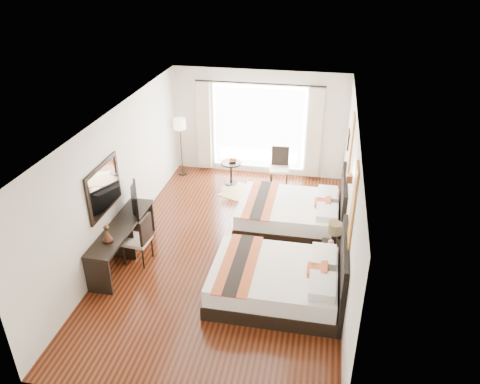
% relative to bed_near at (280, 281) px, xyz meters
% --- Properties ---
extents(floor, '(4.50, 7.50, 0.01)m').
position_rel_bed_near_xyz_m(floor, '(-1.16, 1.21, -0.34)').
color(floor, '#340E09').
rests_on(floor, ground).
extents(ceiling, '(4.50, 7.50, 0.02)m').
position_rel_bed_near_xyz_m(ceiling, '(-1.16, 1.21, 2.46)').
color(ceiling, white).
rests_on(ceiling, wall_headboard).
extents(wall_headboard, '(0.01, 7.50, 2.80)m').
position_rel_bed_near_xyz_m(wall_headboard, '(1.08, 1.21, 1.07)').
color(wall_headboard, silver).
rests_on(wall_headboard, floor).
extents(wall_desk, '(0.01, 7.50, 2.80)m').
position_rel_bed_near_xyz_m(wall_desk, '(-3.41, 1.21, 1.07)').
color(wall_desk, silver).
rests_on(wall_desk, floor).
extents(wall_window, '(4.50, 0.01, 2.80)m').
position_rel_bed_near_xyz_m(wall_window, '(-1.16, 4.95, 1.07)').
color(wall_window, silver).
rests_on(wall_window, floor).
extents(wall_entry, '(4.50, 0.01, 2.80)m').
position_rel_bed_near_xyz_m(wall_entry, '(-1.16, -2.54, 1.07)').
color(wall_entry, silver).
rests_on(wall_entry, floor).
extents(window_glass, '(2.40, 0.02, 2.20)m').
position_rel_bed_near_xyz_m(window_glass, '(-1.16, 4.94, 0.97)').
color(window_glass, white).
rests_on(window_glass, wall_window).
extents(sheer_curtain, '(2.30, 0.02, 2.10)m').
position_rel_bed_near_xyz_m(sheer_curtain, '(-1.16, 4.88, 0.97)').
color(sheer_curtain, white).
rests_on(sheer_curtain, wall_window).
extents(drape_left, '(0.35, 0.14, 2.35)m').
position_rel_bed_near_xyz_m(drape_left, '(-2.61, 4.84, 0.95)').
color(drape_left, beige).
rests_on(drape_left, floor).
extents(drape_right, '(0.35, 0.14, 2.35)m').
position_rel_bed_near_xyz_m(drape_right, '(0.29, 4.84, 0.95)').
color(drape_right, beige).
rests_on(drape_right, floor).
extents(art_panel_near, '(0.03, 0.50, 1.35)m').
position_rel_bed_near_xyz_m(art_panel_near, '(1.07, 0.00, 1.62)').
color(art_panel_near, '#8D3D14').
rests_on(art_panel_near, wall_headboard).
extents(art_panel_far, '(0.03, 0.50, 1.35)m').
position_rel_bed_near_xyz_m(art_panel_far, '(1.07, 2.38, 1.62)').
color(art_panel_far, '#8D3D14').
rests_on(art_panel_far, wall_headboard).
extents(wall_sconce, '(0.10, 0.14, 0.14)m').
position_rel_bed_near_xyz_m(wall_sconce, '(1.03, 1.04, 1.59)').
color(wall_sconce, '#3F2216').
rests_on(wall_sconce, wall_headboard).
extents(mirror_frame, '(0.04, 1.25, 0.95)m').
position_rel_bed_near_xyz_m(mirror_frame, '(-3.38, 0.55, 1.22)').
color(mirror_frame, black).
rests_on(mirror_frame, wall_desk).
extents(mirror_glass, '(0.01, 1.12, 0.82)m').
position_rel_bed_near_xyz_m(mirror_glass, '(-3.36, 0.55, 1.22)').
color(mirror_glass, white).
rests_on(mirror_glass, mirror_frame).
extents(bed_near, '(2.29, 1.79, 1.30)m').
position_rel_bed_near_xyz_m(bed_near, '(0.00, 0.00, 0.00)').
color(bed_near, black).
rests_on(bed_near, floor).
extents(bed_far, '(2.26, 1.76, 1.28)m').
position_rel_bed_near_xyz_m(bed_far, '(0.02, 2.38, -0.00)').
color(bed_far, black).
rests_on(bed_far, floor).
extents(nightstand, '(0.40, 0.49, 0.48)m').
position_rel_bed_near_xyz_m(nightstand, '(0.86, 1.04, -0.10)').
color(nightstand, black).
rests_on(nightstand, floor).
extents(table_lamp, '(0.27, 0.27, 0.43)m').
position_rel_bed_near_xyz_m(table_lamp, '(0.89, 1.12, 0.46)').
color(table_lamp, black).
rests_on(table_lamp, nightstand).
extents(vase, '(0.17, 0.17, 0.14)m').
position_rel_bed_near_xyz_m(vase, '(0.83, 0.86, 0.24)').
color(vase, black).
rests_on(vase, nightstand).
extents(console_desk, '(0.50, 2.20, 0.76)m').
position_rel_bed_near_xyz_m(console_desk, '(-3.15, 0.55, 0.04)').
color(console_desk, black).
rests_on(console_desk, floor).
extents(television, '(0.49, 0.87, 0.52)m').
position_rel_bed_near_xyz_m(television, '(-3.13, 1.10, 0.68)').
color(television, black).
rests_on(television, console_desk).
extents(bronze_figurine, '(0.26, 0.26, 0.30)m').
position_rel_bed_near_xyz_m(bronze_figurine, '(-3.15, -0.00, 0.57)').
color(bronze_figurine, '#3F2216').
rests_on(bronze_figurine, console_desk).
extents(desk_chair, '(0.51, 0.51, 1.02)m').
position_rel_bed_near_xyz_m(desk_chair, '(-2.81, 0.52, -0.02)').
color(desk_chair, beige).
rests_on(desk_chair, floor).
extents(floor_lamp, '(0.31, 0.31, 1.56)m').
position_rel_bed_near_xyz_m(floor_lamp, '(-3.16, 4.47, 0.98)').
color(floor_lamp, black).
rests_on(floor_lamp, floor).
extents(side_table, '(0.52, 0.52, 0.60)m').
position_rel_bed_near_xyz_m(side_table, '(-1.74, 4.16, -0.03)').
color(side_table, black).
rests_on(side_table, floor).
extents(fruit_bowl, '(0.28, 0.28, 0.05)m').
position_rel_bed_near_xyz_m(fruit_bowl, '(-1.71, 4.18, 0.29)').
color(fruit_bowl, '#4E361B').
rests_on(fruit_bowl, side_table).
extents(window_chair, '(0.50, 0.50, 1.01)m').
position_rel_bed_near_xyz_m(window_chair, '(-0.51, 4.28, -0.03)').
color(window_chair, beige).
rests_on(window_chair, floor).
extents(jute_rug, '(1.56, 1.31, 0.01)m').
position_rel_bed_near_xyz_m(jute_rug, '(-1.19, 3.63, -0.33)').
color(jute_rug, tan).
rests_on(jute_rug, floor).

